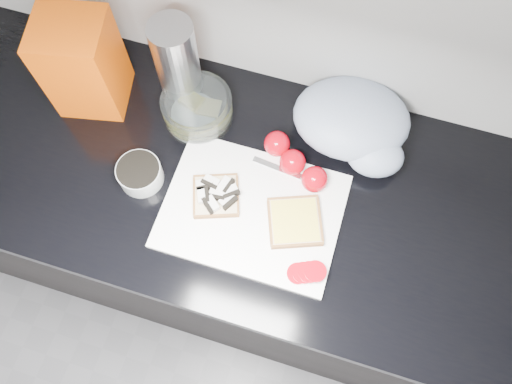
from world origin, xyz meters
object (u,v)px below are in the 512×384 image
Objects in this scene: glass_bowl at (198,108)px; steel_canister at (178,64)px; bread_bag at (83,64)px; cutting_board at (252,211)px.

glass_bowl is 0.12m from steel_canister.
bread_bag reaches higher than steel_canister.
cutting_board is 0.29m from glass_bowl.
cutting_board is at bearing -33.62° from bread_bag.
steel_canister is at bearing 135.52° from cutting_board.
glass_bowl is at bearing -8.19° from bread_bag.
glass_bowl is 0.28m from bread_bag.
cutting_board is 0.38m from steel_canister.
bread_bag is 0.22m from steel_canister.
bread_bag is (-0.47, 0.19, 0.12)m from cutting_board.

